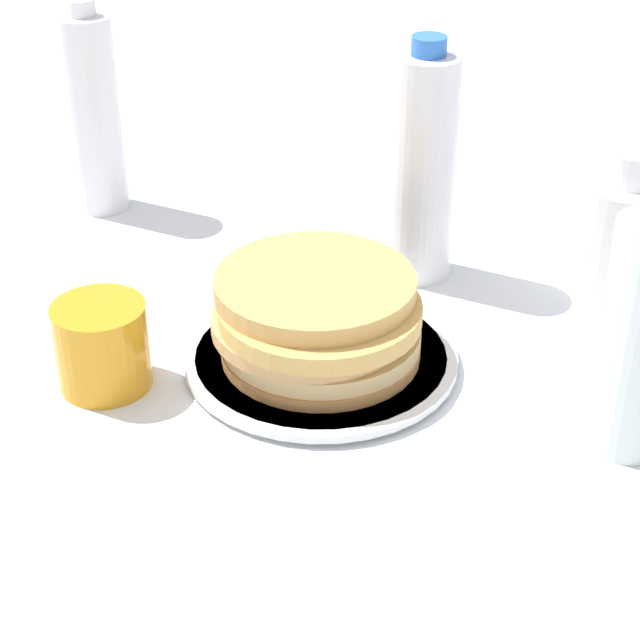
% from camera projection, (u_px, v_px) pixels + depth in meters
% --- Properties ---
extents(ground_plane, '(4.00, 4.00, 0.00)m').
position_uv_depth(ground_plane, '(318.00, 382.00, 0.94)').
color(ground_plane, white).
extents(plate, '(0.25, 0.25, 0.01)m').
position_uv_depth(plate, '(320.00, 358.00, 0.96)').
color(plate, white).
rests_on(plate, ground_plane).
extents(pancake_stack, '(0.19, 0.19, 0.07)m').
position_uv_depth(pancake_stack, '(318.00, 318.00, 0.94)').
color(pancake_stack, '#B67A41').
rests_on(pancake_stack, plate).
extents(juice_glass, '(0.08, 0.08, 0.08)m').
position_uv_depth(juice_glass, '(102.00, 346.00, 0.92)').
color(juice_glass, orange).
rests_on(juice_glass, ground_plane).
extents(cream_jug, '(0.10, 0.10, 0.15)m').
position_uv_depth(cream_jug, '(624.00, 231.00, 1.05)').
color(cream_jug, white).
rests_on(cream_jug, ground_plane).
extents(water_bottle_near, '(0.06, 0.06, 0.24)m').
position_uv_depth(water_bottle_near, '(94.00, 114.00, 1.19)').
color(water_bottle_near, white).
rests_on(water_bottle_near, ground_plane).
extents(water_bottle_mid, '(0.07, 0.07, 0.25)m').
position_uv_depth(water_bottle_mid, '(422.00, 167.00, 1.05)').
color(water_bottle_mid, white).
rests_on(water_bottle_mid, ground_plane).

